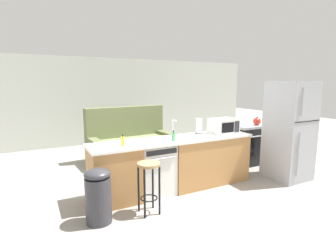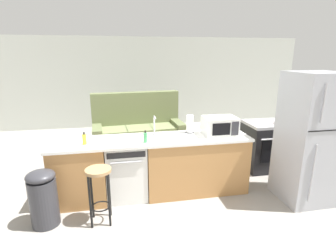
# 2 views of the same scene
# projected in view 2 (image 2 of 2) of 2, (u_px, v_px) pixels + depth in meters

# --- Properties ---
(ground_plane) EXTENTS (24.00, 24.00, 0.00)m
(ground_plane) POSITION_uv_depth(u_px,v_px,m) (144.00, 194.00, 4.09)
(ground_plane) COLOR gray
(wall_back) EXTENTS (10.00, 0.06, 2.60)m
(wall_back) POSITION_uv_depth(u_px,v_px,m) (139.00, 82.00, 7.78)
(wall_back) COLOR beige
(wall_back) RESTS_ON ground_plane
(kitchen_counter) EXTENTS (2.94, 0.66, 0.90)m
(kitchen_counter) POSITION_uv_depth(u_px,v_px,m) (159.00, 168.00, 4.02)
(kitchen_counter) COLOR #B77F47
(kitchen_counter) RESTS_ON ground_plane
(dishwasher) EXTENTS (0.58, 0.61, 0.84)m
(dishwasher) POSITION_uv_depth(u_px,v_px,m) (127.00, 170.00, 3.93)
(dishwasher) COLOR white
(dishwasher) RESTS_ON ground_plane
(stove_range) EXTENTS (0.76, 0.68, 0.90)m
(stove_range) POSITION_uv_depth(u_px,v_px,m) (265.00, 146.00, 4.91)
(stove_range) COLOR black
(stove_range) RESTS_ON ground_plane
(refrigerator) EXTENTS (0.72, 0.73, 1.88)m
(refrigerator) POSITION_uv_depth(u_px,v_px,m) (310.00, 139.00, 3.74)
(refrigerator) COLOR #A8AAB2
(refrigerator) RESTS_ON ground_plane
(microwave) EXTENTS (0.50, 0.37, 0.28)m
(microwave) POSITION_uv_depth(u_px,v_px,m) (220.00, 126.00, 4.03)
(microwave) COLOR white
(microwave) RESTS_ON kitchen_counter
(sink_faucet) EXTENTS (0.07, 0.18, 0.30)m
(sink_faucet) POSITION_uv_depth(u_px,v_px,m) (154.00, 127.00, 4.01)
(sink_faucet) COLOR silver
(sink_faucet) RESTS_ON kitchen_counter
(paper_towel_roll) EXTENTS (0.14, 0.14, 0.28)m
(paper_towel_roll) POSITION_uv_depth(u_px,v_px,m) (190.00, 124.00, 4.13)
(paper_towel_roll) COLOR #4C4C51
(paper_towel_roll) RESTS_ON kitchen_counter
(soap_bottle) EXTENTS (0.06, 0.06, 0.18)m
(soap_bottle) POSITION_uv_depth(u_px,v_px,m) (145.00, 137.00, 3.68)
(soap_bottle) COLOR #4CB266
(soap_bottle) RESTS_ON kitchen_counter
(dish_soap_bottle) EXTENTS (0.06, 0.06, 0.18)m
(dish_soap_bottle) POSITION_uv_depth(u_px,v_px,m) (84.00, 139.00, 3.61)
(dish_soap_bottle) COLOR yellow
(dish_soap_bottle) RESTS_ON kitchen_counter
(kettle) EXTENTS (0.21, 0.17, 0.19)m
(kettle) POSITION_uv_depth(u_px,v_px,m) (281.00, 119.00, 4.68)
(kettle) COLOR red
(kettle) RESTS_ON stove_range
(bar_stool) EXTENTS (0.32, 0.32, 0.74)m
(bar_stool) POSITION_uv_depth(u_px,v_px,m) (99.00, 184.00, 3.28)
(bar_stool) COLOR tan
(bar_stool) RESTS_ON ground_plane
(trash_bin) EXTENTS (0.35, 0.35, 0.74)m
(trash_bin) POSITION_uv_depth(u_px,v_px,m) (43.00, 198.00, 3.26)
(trash_bin) COLOR #333338
(trash_bin) RESTS_ON ground_plane
(couch) EXTENTS (2.06, 1.05, 1.27)m
(couch) POSITION_uv_depth(u_px,v_px,m) (138.00, 131.00, 6.01)
(couch) COLOR #667047
(couch) RESTS_ON ground_plane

